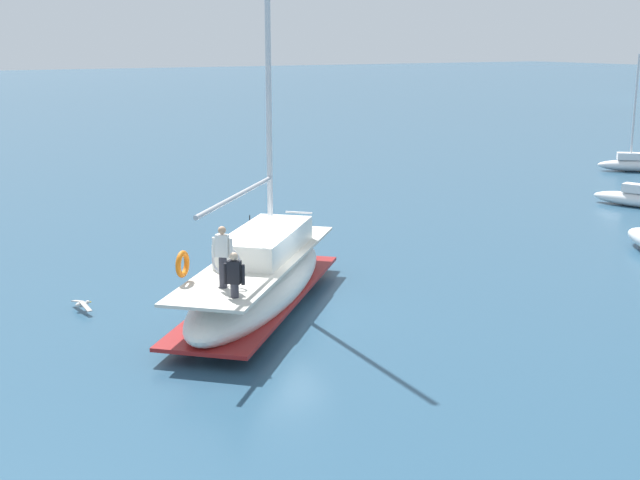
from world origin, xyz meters
The scene contains 6 objects.
ground_plane centered at (0.00, 0.00, 0.00)m, with size 400.00×400.00×0.00m, color #284C66.
main_sailboat centered at (-0.40, -0.32, 0.91)m, with size 8.63×8.34×12.78m.
moored_sloop_far centered at (-5.45, 21.32, 0.45)m, with size 4.10×2.22×5.41m.
moored_cutter_left centered at (-12.77, 29.86, 0.49)m, with size 3.57×3.87×6.70m.
seagull centered at (-2.72, -4.80, 0.20)m, with size 1.24×0.48×0.18m.
mooring_buoy centered at (-9.13, 3.47, 0.18)m, with size 0.58×0.58×0.89m.
Camera 1 is at (20.59, -10.36, 7.54)m, focal length 47.65 mm.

